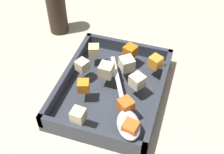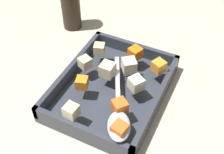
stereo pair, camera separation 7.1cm
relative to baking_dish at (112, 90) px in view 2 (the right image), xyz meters
The scene contains 15 objects.
ground_plane 0.03m from the baking_dish, 49.37° to the right, with size 4.00×4.00×0.00m, color #BCB29E.
baking_dish is the anchor object (origin of this frame).
carrot_chunk_mid_left 0.13m from the baking_dish, 132.04° to the left, with size 0.03×0.03×0.03m, color orange.
carrot_chunk_back_center 0.11m from the baking_dish, 169.78° to the left, with size 0.03×0.03×0.03m, color orange.
carrot_chunk_front_center 0.09m from the baking_dish, 46.74° to the right, with size 0.03×0.03×0.03m, color orange.
carrot_chunk_corner_sw 0.16m from the baking_dish, 31.60° to the left, with size 0.03×0.03×0.03m, color orange.
carrot_chunk_far_left 0.11m from the baking_dish, 35.94° to the left, with size 0.03×0.03×0.03m, color orange.
potato_chunk_mid_right 0.06m from the baking_dish, 117.98° to the right, with size 0.03×0.03×0.03m, color beige.
potato_chunk_center 0.08m from the baking_dish, 154.77° to the left, with size 0.03×0.03×0.03m, color beige.
potato_chunk_corner_nw 0.08m from the baking_dish, 90.71° to the left, with size 0.03×0.03×0.03m, color beige.
potato_chunk_rim_edge 0.10m from the baking_dish, 98.88° to the right, with size 0.03×0.03×0.03m, color beige.
potato_chunk_heap_side 0.15m from the baking_dish, 13.78° to the right, with size 0.03×0.03×0.03m, color beige.
potato_chunk_near_right 0.12m from the baking_dish, 135.62° to the right, with size 0.03×0.03×0.03m, color #E0CC89.
serving_spoon 0.14m from the baking_dish, 32.19° to the left, with size 0.24×0.14×0.02m.
pepper_mill 0.32m from the baking_dish, 130.51° to the right, with size 0.06×0.06×0.21m.
Camera 2 is at (0.43, 0.23, 0.57)m, focal length 47.39 mm.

